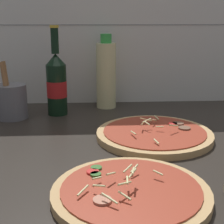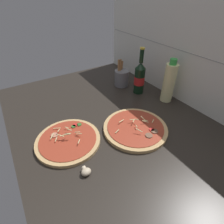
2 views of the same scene
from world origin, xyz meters
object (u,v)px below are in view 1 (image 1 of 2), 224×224
at_px(pizza_far, 154,134).
at_px(utensil_crock, 11,101).
at_px(beer_bottle, 57,83).
at_px(pizza_near, 131,192).
at_px(oil_bottle, 106,74).

distance_m(pizza_far, utensil_crock, 0.46).
bearing_deg(beer_bottle, pizza_near, -71.90).
height_order(pizza_far, oil_bottle, oil_bottle).
bearing_deg(pizza_far, utensil_crock, 153.34).
distance_m(pizza_near, oil_bottle, 0.62).
relative_size(pizza_near, beer_bottle, 1.00).
bearing_deg(beer_bottle, utensil_crock, -165.29).
height_order(oil_bottle, utensil_crock, oil_bottle).
relative_size(pizza_near, pizza_far, 0.93).
bearing_deg(oil_bottle, beer_bottle, -153.77).
distance_m(pizza_far, beer_bottle, 0.37).
relative_size(pizza_near, oil_bottle, 1.12).
distance_m(pizza_near, beer_bottle, 0.57).
bearing_deg(beer_bottle, oil_bottle, 26.23).
xyz_separation_m(pizza_near, pizza_far, (0.10, 0.30, 0.00)).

